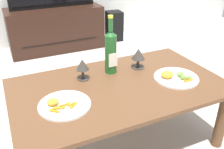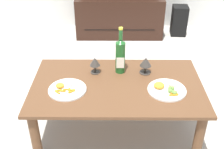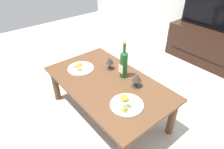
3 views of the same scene
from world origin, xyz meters
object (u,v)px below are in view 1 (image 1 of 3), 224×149
at_px(dinner_plate_right, 176,77).
at_px(dining_table, 119,94).
at_px(wine_bottle, 111,51).
at_px(goblet_right, 138,55).
at_px(tv_stand, 56,29).
at_px(floor_speaker, 114,26).
at_px(goblet_left, 82,66).
at_px(dinner_plate_left, 64,104).

bearing_deg(dinner_plate_right, dining_table, 167.18).
distance_m(wine_bottle, goblet_right, 0.21).
distance_m(tv_stand, floor_speaker, 0.81).
distance_m(dining_table, wine_bottle, 0.29).
height_order(tv_stand, floor_speaker, tv_stand).
bearing_deg(goblet_left, dining_table, -43.71).
height_order(goblet_left, dinner_plate_left, goblet_left).
bearing_deg(dining_table, floor_speaker, 65.48).
height_order(floor_speaker, goblet_left, goblet_left).
distance_m(goblet_left, goblet_right, 0.40).
relative_size(wine_bottle, goblet_right, 2.75).
bearing_deg(floor_speaker, dinner_plate_left, -118.48).
relative_size(tv_stand, dinner_plate_right, 4.03).
bearing_deg(goblet_left, dinner_plate_right, -24.90).
xyz_separation_m(dinner_plate_left, dinner_plate_right, (0.73, -0.00, 0.00)).
bearing_deg(goblet_left, wine_bottle, 4.55).
distance_m(tv_stand, goblet_right, 1.75).
distance_m(floor_speaker, goblet_left, 2.02).
height_order(tv_stand, dinner_plate_right, tv_stand).
distance_m(wine_bottle, dinner_plate_left, 0.49).
xyz_separation_m(goblet_right, dinner_plate_right, (0.13, -0.25, -0.08)).
distance_m(dining_table, tv_stand, 1.89).
height_order(wine_bottle, goblet_right, wine_bottle).
bearing_deg(dinner_plate_right, goblet_left, 155.10).
bearing_deg(dinner_plate_left, goblet_right, 22.61).
bearing_deg(dinner_plate_left, dining_table, 12.42).
bearing_deg(floor_speaker, goblet_left, -117.56).
height_order(goblet_right, dinner_plate_right, goblet_right).
bearing_deg(goblet_left, tv_stand, 82.59).
bearing_deg(dining_table, goblet_right, 36.25).
distance_m(floor_speaker, dinner_plate_right, 2.03).
xyz_separation_m(dining_table, goblet_right, (0.23, 0.17, 0.16)).
bearing_deg(floor_speaker, dinner_plate_right, -100.66).
relative_size(wine_bottle, dinner_plate_left, 1.37).
bearing_deg(dinner_plate_left, tv_stand, 78.07).
xyz_separation_m(dining_table, wine_bottle, (0.03, 0.18, 0.22)).
distance_m(tv_stand, dinner_plate_right, 2.00).
bearing_deg(dinner_plate_right, tv_stand, 98.99).
height_order(goblet_right, dinner_plate_left, goblet_right).
height_order(dining_table, floor_speaker, dining_table).
bearing_deg(dining_table, dinner_plate_left, -167.58).
height_order(wine_bottle, dinner_plate_right, wine_bottle).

